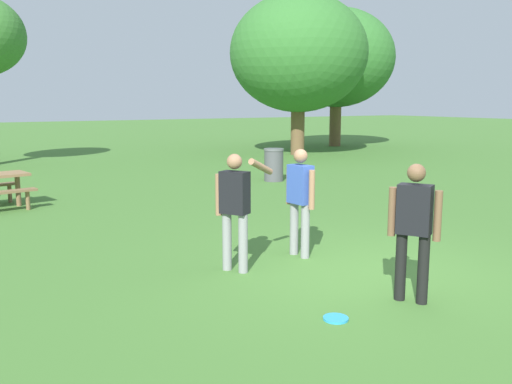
{
  "coord_description": "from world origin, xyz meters",
  "views": [
    {
      "loc": [
        -4.98,
        -5.45,
        2.35
      ],
      "look_at": [
        -0.86,
        1.46,
        1.0
      ],
      "focal_mm": 38.39,
      "sensor_mm": 36.0,
      "label": 1
    }
  ],
  "objects_px": {
    "frisbee": "(336,319)",
    "trash_can_further_along": "(274,165)",
    "person_thrower": "(414,224)",
    "person_catcher": "(235,203)",
    "tree_back_left": "(337,58)",
    "tree_slender_mid": "(299,54)",
    "person_bystander": "(300,195)"
  },
  "relations": [
    {
      "from": "frisbee",
      "to": "trash_can_further_along",
      "type": "height_order",
      "value": "trash_can_further_along"
    },
    {
      "from": "person_thrower",
      "to": "frisbee",
      "type": "relative_size",
      "value": 5.92
    },
    {
      "from": "person_catcher",
      "to": "trash_can_further_along",
      "type": "distance_m",
      "value": 8.7
    },
    {
      "from": "tree_back_left",
      "to": "person_catcher",
      "type": "bearing_deg",
      "value": -132.55
    },
    {
      "from": "person_thrower",
      "to": "tree_slender_mid",
      "type": "height_order",
      "value": "tree_slender_mid"
    },
    {
      "from": "person_bystander",
      "to": "trash_can_further_along",
      "type": "xyz_separation_m",
      "value": [
        3.94,
        6.87,
        -0.46
      ]
    },
    {
      "from": "trash_can_further_along",
      "to": "tree_back_left",
      "type": "height_order",
      "value": "tree_back_left"
    },
    {
      "from": "trash_can_further_along",
      "to": "tree_slender_mid",
      "type": "relative_size",
      "value": 0.14
    },
    {
      "from": "person_bystander",
      "to": "trash_can_further_along",
      "type": "distance_m",
      "value": 7.93
    },
    {
      "from": "trash_can_further_along",
      "to": "tree_slender_mid",
      "type": "bearing_deg",
      "value": 49.93
    },
    {
      "from": "person_thrower",
      "to": "tree_slender_mid",
      "type": "distance_m",
      "value": 18.13
    },
    {
      "from": "person_bystander",
      "to": "frisbee",
      "type": "relative_size",
      "value": 5.92
    },
    {
      "from": "person_catcher",
      "to": "tree_back_left",
      "type": "relative_size",
      "value": 0.23
    },
    {
      "from": "person_catcher",
      "to": "tree_back_left",
      "type": "xyz_separation_m",
      "value": [
        14.67,
        15.98,
        3.51
      ]
    },
    {
      "from": "person_catcher",
      "to": "trash_can_further_along",
      "type": "relative_size",
      "value": 1.71
    },
    {
      "from": "person_catcher",
      "to": "tree_slender_mid",
      "type": "bearing_deg",
      "value": 51.96
    },
    {
      "from": "frisbee",
      "to": "person_thrower",
      "type": "bearing_deg",
      "value": -1.12
    },
    {
      "from": "person_bystander",
      "to": "tree_slender_mid",
      "type": "bearing_deg",
      "value": 55.01
    },
    {
      "from": "frisbee",
      "to": "trash_can_further_along",
      "type": "distance_m",
      "value": 10.4
    },
    {
      "from": "person_bystander",
      "to": "tree_back_left",
      "type": "distance_m",
      "value": 21.09
    },
    {
      "from": "person_thrower",
      "to": "person_bystander",
      "type": "bearing_deg",
      "value": 90.41
    },
    {
      "from": "person_thrower",
      "to": "person_catcher",
      "type": "xyz_separation_m",
      "value": [
        -1.21,
        2.1,
        0.02
      ]
    },
    {
      "from": "frisbee",
      "to": "tree_slender_mid",
      "type": "height_order",
      "value": "tree_slender_mid"
    },
    {
      "from": "person_catcher",
      "to": "person_bystander",
      "type": "relative_size",
      "value": 1.0
    },
    {
      "from": "person_bystander",
      "to": "trash_can_further_along",
      "type": "height_order",
      "value": "person_bystander"
    },
    {
      "from": "person_thrower",
      "to": "trash_can_further_along",
      "type": "distance_m",
      "value": 9.93
    },
    {
      "from": "trash_can_further_along",
      "to": "tree_slender_mid",
      "type": "height_order",
      "value": "tree_slender_mid"
    },
    {
      "from": "tree_back_left",
      "to": "person_bystander",
      "type": "bearing_deg",
      "value": -130.4
    },
    {
      "from": "trash_can_further_along",
      "to": "frisbee",
      "type": "bearing_deg",
      "value": -118.94
    },
    {
      "from": "person_catcher",
      "to": "person_bystander",
      "type": "bearing_deg",
      "value": 7.11
    },
    {
      "from": "person_catcher",
      "to": "tree_slender_mid",
      "type": "xyz_separation_m",
      "value": [
        10.33,
        13.2,
        3.37
      ]
    },
    {
      "from": "person_thrower",
      "to": "person_catcher",
      "type": "relative_size",
      "value": 1.0
    }
  ]
}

